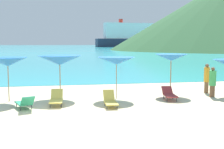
{
  "coord_description": "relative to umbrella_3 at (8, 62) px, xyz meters",
  "views": [
    {
      "loc": [
        -0.12,
        -11.38,
        2.92
      ],
      "look_at": [
        2.64,
        4.05,
        1.2
      ],
      "focal_mm": 45.66,
      "sensor_mm": 36.0,
      "label": 1
    }
  ],
  "objects": [
    {
      "name": "umbrella_6",
      "position": [
        8.77,
        0.42,
        0.12
      ],
      "size": [
        1.92,
        1.92,
        2.31
      ],
      "color": "#9E7F59",
      "rests_on": "ground_plane"
    },
    {
      "name": "beachgoer_2",
      "position": [
        10.73,
        -0.73,
        -1.14
      ],
      "size": [
        0.37,
        0.37,
        1.64
      ],
      "rotation": [
        0.0,
        0.0,
        0.25
      ],
      "color": "brown",
      "rests_on": "ground_plane"
    },
    {
      "name": "umbrella_3",
      "position": [
        0.0,
        0.0,
        0.0
      ],
      "size": [
        2.03,
        2.03,
        2.22
      ],
      "color": "#9E7F59",
      "rests_on": "ground_plane"
    },
    {
      "name": "lounge_chair_4",
      "position": [
        2.37,
        -1.35,
        -1.68
      ],
      "size": [
        0.64,
        1.5,
        0.68
      ],
      "rotation": [
        0.0,
        0.0,
        -0.05
      ],
      "color": "#D8BF4C",
      "rests_on": "ground_plane"
    },
    {
      "name": "lounge_chair_3",
      "position": [
        8.14,
        -1.02,
        -1.69
      ],
      "size": [
        0.73,
        1.5,
        0.62
      ],
      "rotation": [
        0.0,
        0.0,
        -0.12
      ],
      "color": "#A53333",
      "rests_on": "ground_plane"
    },
    {
      "name": "beachgoer_1",
      "position": [
        11.03,
        0.46,
        -1.08
      ],
      "size": [
        0.33,
        0.33,
        1.73
      ],
      "rotation": [
        0.0,
        0.0,
        0.12
      ],
      "color": "brown",
      "rests_on": "ground_plane"
    },
    {
      "name": "ground_plane",
      "position": [
        2.76,
        6.51,
        -2.15
      ],
      "size": [
        50.0,
        100.0,
        0.3
      ],
      "primitive_type": "cube",
      "color": "beige"
    },
    {
      "name": "cruise_ship",
      "position": [
        55.31,
        205.49,
        6.32
      ],
      "size": [
        52.43,
        14.27,
        21.66
      ],
      "rotation": [
        0.0,
        0.0,
        0.1
      ],
      "color": "#262D47",
      "rests_on": "ocean_water"
    },
    {
      "name": "umbrella_4",
      "position": [
        2.56,
        0.46,
        0.02
      ],
      "size": [
        2.38,
        2.38,
        2.27
      ],
      "color": "#9E7F59",
      "rests_on": "ground_plane"
    },
    {
      "name": "lounge_chair_1",
      "position": [
        1.01,
        -1.97,
        -1.69
      ],
      "size": [
        1.05,
        1.56,
        0.68
      ],
      "rotation": [
        0.0,
        0.0,
        3.51
      ],
      "color": "#268C66",
      "rests_on": "ground_plane"
    },
    {
      "name": "ocean_water",
      "position": [
        2.76,
        225.0,
        -1.99
      ],
      "size": [
        650.0,
        440.0,
        0.02
      ],
      "primitive_type": "cube",
      "color": "#2DADBC",
      "rests_on": "ground_plane"
    },
    {
      "name": "lounge_chair_0",
      "position": [
        4.85,
        -2.04,
        -1.72
      ],
      "size": [
        0.57,
        1.39,
        0.69
      ],
      "rotation": [
        0.0,
        0.0,
        -0.02
      ],
      "color": "#D8BF4C",
      "rests_on": "ground_plane"
    },
    {
      "name": "umbrella_5",
      "position": [
        5.5,
        -0.17,
        0.01
      ],
      "size": [
        2.06,
        2.06,
        2.2
      ],
      "color": "#9E7F59",
      "rests_on": "ground_plane"
    }
  ]
}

